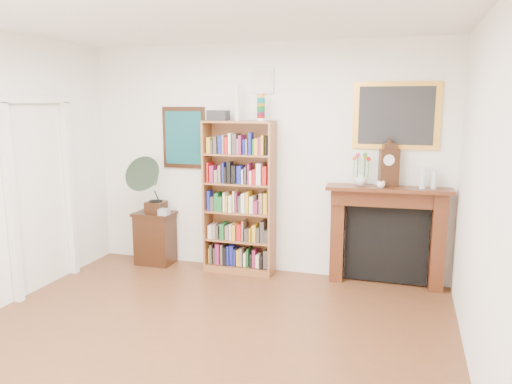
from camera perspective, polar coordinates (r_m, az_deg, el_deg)
room at (r=3.83m, az=-9.67°, el=-0.49°), size 4.51×5.01×2.81m
door_casing at (r=6.06m, az=-23.34°, el=1.44°), size 0.08×1.02×2.17m
teal_poster at (r=6.47m, az=-8.24°, el=6.16°), size 0.58×0.04×0.78m
small_picture at (r=6.08m, az=0.79°, el=12.60°), size 0.26×0.04×0.30m
gilt_painting at (r=5.84m, az=15.71°, el=8.40°), size 0.95×0.04×0.75m
bookshelf at (r=6.10m, az=-1.94°, el=0.34°), size 0.87×0.31×2.17m
side_cabinet at (r=6.69m, az=-11.45°, el=-5.17°), size 0.51×0.37×0.69m
fireplace at (r=5.93m, az=14.72°, el=-3.90°), size 1.39×0.41×1.16m
gramophone at (r=6.44m, az=-12.01°, el=1.19°), size 0.46×0.57×0.75m
cd_stack at (r=6.42m, az=-10.48°, el=-2.26°), size 0.12×0.12×0.08m
mantel_clock at (r=5.78m, az=14.95°, el=2.92°), size 0.24×0.17×0.49m
flower_vase at (r=5.80m, az=11.87°, el=1.44°), size 0.14×0.14×0.14m
teacup at (r=5.70m, az=14.08°, el=0.83°), size 0.11×0.11×0.07m
bottle_left at (r=5.76m, az=18.53°, el=1.54°), size 0.07×0.07×0.24m
bottle_right at (r=5.80m, az=19.66°, el=1.33°), size 0.06×0.06×0.20m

